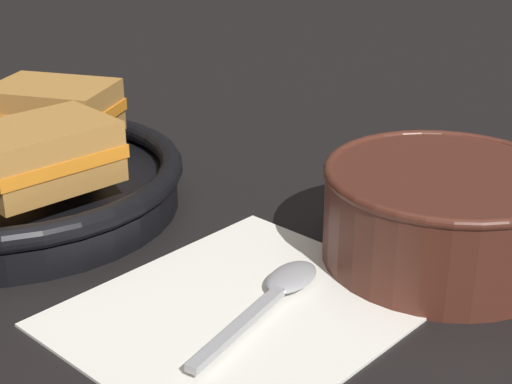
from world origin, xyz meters
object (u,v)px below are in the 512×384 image
(soup_bowl, at_px, (443,209))
(skillet, at_px, (15,184))
(spoon, at_px, (282,288))
(sandwich_near_right, at_px, (54,111))
(sandwich_near_left, at_px, (42,155))

(soup_bowl, relative_size, skillet, 0.62)
(spoon, bearing_deg, soup_bowl, -34.00)
(skillet, distance_m, sandwich_near_right, 0.08)
(soup_bowl, xyz_separation_m, spoon, (-0.12, 0.02, -0.03))
(soup_bowl, relative_size, sandwich_near_right, 1.34)
(spoon, height_order, sandwich_near_left, sandwich_near_left)
(sandwich_near_left, height_order, sandwich_near_right, same)
(spoon, xyz_separation_m, skillet, (-0.09, 0.24, 0.01))
(soup_bowl, relative_size, sandwich_near_left, 1.52)
(skillet, distance_m, sandwich_near_left, 0.08)
(soup_bowl, distance_m, spoon, 0.13)
(soup_bowl, relative_size, spoon, 1.19)
(soup_bowl, bearing_deg, sandwich_near_right, 118.82)
(soup_bowl, height_order, skillet, soup_bowl)
(soup_bowl, height_order, spoon, soup_bowl)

